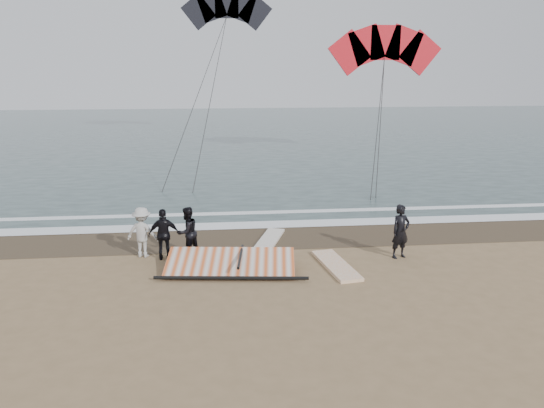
{
  "coord_description": "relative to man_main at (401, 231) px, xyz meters",
  "views": [
    {
      "loc": [
        -2.66,
        -13.18,
        5.92
      ],
      "look_at": [
        -1.02,
        3.0,
        1.6
      ],
      "focal_mm": 35.0,
      "sensor_mm": 36.0,
      "label": 1
    }
  ],
  "objects": [
    {
      "name": "trio_cluster",
      "position": [
        -7.4,
        0.78,
        -0.05
      ],
      "size": [
        2.47,
        1.02,
        1.62
      ],
      "color": "black",
      "rests_on": "ground"
    },
    {
      "name": "foam_near",
      "position": [
        -2.92,
        3.84,
        -0.83
      ],
      "size": [
        120.0,
        0.9,
        0.01
      ],
      "primitive_type": "cube",
      "color": "white",
      "rests_on": "sea"
    },
    {
      "name": "sea",
      "position": [
        -2.92,
        30.94,
        -0.84
      ],
      "size": [
        120.0,
        54.0,
        0.02
      ],
      "primitive_type": "cube",
      "color": "#233838",
      "rests_on": "ground"
    },
    {
      "name": "board_white",
      "position": [
        -2.15,
        -0.6,
        -0.81
      ],
      "size": [
        1.09,
        2.59,
        0.1
      ],
      "primitive_type": "cube",
      "rotation": [
        0.0,
        0.0,
        0.16
      ],
      "color": "white",
      "rests_on": "ground"
    },
    {
      "name": "man_main",
      "position": [
        0.0,
        0.0,
        0.0
      ],
      "size": [
        0.72,
        0.58,
        1.71
      ],
      "primitive_type": "imported",
      "rotation": [
        0.0,
        0.0,
        0.32
      ],
      "color": "black",
      "rests_on": "ground"
    },
    {
      "name": "kite_red",
      "position": [
        4.4,
        16.66,
        5.68
      ],
      "size": [
        7.73,
        4.94,
        11.96
      ],
      "color": "red",
      "rests_on": "ground"
    },
    {
      "name": "ground",
      "position": [
        -2.92,
        -2.06,
        -0.86
      ],
      "size": [
        120.0,
        120.0,
        0.0
      ],
      "primitive_type": "plane",
      "color": "#8C704C",
      "rests_on": "ground"
    },
    {
      "name": "board_cream",
      "position": [
        -3.91,
        2.03,
        -0.81
      ],
      "size": [
        1.29,
        2.34,
        0.09
      ],
      "primitive_type": "cube",
      "rotation": [
        0.0,
        0.0,
        -0.32
      ],
      "color": "silver",
      "rests_on": "ground"
    },
    {
      "name": "foam_far",
      "position": [
        -2.92,
        5.54,
        -0.83
      ],
      "size": [
        120.0,
        0.45,
        0.01
      ],
      "primitive_type": "cube",
      "color": "white",
      "rests_on": "sea"
    },
    {
      "name": "kite_dark",
      "position": [
        -4.75,
        26.31,
        8.7
      ],
      "size": [
        7.55,
        8.72,
        19.68
      ],
      "color": "black",
      "rests_on": "ground"
    },
    {
      "name": "wet_sand",
      "position": [
        -2.92,
        2.44,
        -0.85
      ],
      "size": [
        120.0,
        2.8,
        0.01
      ],
      "primitive_type": "cube",
      "color": "#4C3D2B",
      "rests_on": "ground"
    },
    {
      "name": "sail_rig",
      "position": [
        -5.39,
        -0.48,
        -0.66
      ],
      "size": [
        4.34,
        2.12,
        0.5
      ],
      "color": "black",
      "rests_on": "ground"
    }
  ]
}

